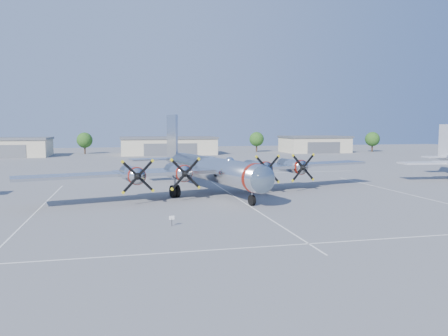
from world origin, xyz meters
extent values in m
plane|color=#5E5E61|center=(0.00, 0.00, 0.00)|extent=(260.00, 260.00, 0.00)
cube|color=silver|center=(-22.00, -5.00, 0.01)|extent=(0.15, 40.00, 0.01)
cube|color=silver|center=(0.00, -5.00, 0.01)|extent=(0.15, 40.00, 0.01)
cube|color=silver|center=(22.00, -5.00, 0.01)|extent=(0.15, 40.00, 0.01)
cube|color=silver|center=(0.00, -22.00, 0.01)|extent=(60.00, 0.15, 0.01)
cube|color=silver|center=(0.00, 25.00, 0.01)|extent=(60.00, 0.15, 0.01)
cube|color=#C2B99A|center=(-45.00, 82.00, 2.40)|extent=(22.00, 14.00, 4.80)
cube|color=slate|center=(-45.00, 82.00, 5.10)|extent=(22.60, 14.60, 0.60)
cube|color=slate|center=(-45.00, 74.95, 1.80)|extent=(12.10, 0.20, 3.60)
cube|color=#C2B99A|center=(0.00, 82.00, 2.40)|extent=(28.00, 14.00, 4.80)
cube|color=slate|center=(0.00, 82.00, 5.10)|extent=(28.60, 14.60, 0.60)
cube|color=slate|center=(0.00, 74.95, 1.80)|extent=(15.40, 0.20, 3.60)
cube|color=#C2B99A|center=(48.00, 82.00, 2.40)|extent=(20.00, 14.00, 4.80)
cube|color=slate|center=(48.00, 82.00, 5.10)|extent=(20.60, 14.60, 0.60)
cube|color=slate|center=(48.00, 74.95, 1.80)|extent=(11.00, 0.20, 3.60)
cylinder|color=#382619|center=(-25.00, 90.00, 1.40)|extent=(0.50, 0.50, 2.80)
sphere|color=#1A4E16|center=(-25.00, 90.00, 4.24)|extent=(4.80, 4.80, 4.80)
cylinder|color=#382619|center=(30.00, 88.00, 1.40)|extent=(0.50, 0.50, 2.80)
sphere|color=#1A4E16|center=(30.00, 88.00, 4.24)|extent=(4.80, 4.80, 4.80)
cylinder|color=#382619|center=(68.00, 80.00, 1.40)|extent=(0.50, 0.50, 2.80)
sphere|color=#1A4E16|center=(68.00, 80.00, 4.24)|extent=(4.80, 4.80, 4.80)
cylinder|color=black|center=(-9.26, -13.96, 0.34)|extent=(0.05, 0.05, 0.69)
cube|color=white|center=(-9.26, -13.96, 0.73)|extent=(0.47, 0.09, 0.34)
camera|label=1|loc=(-13.18, -51.33, 8.70)|focal=35.00mm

